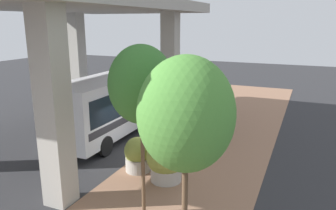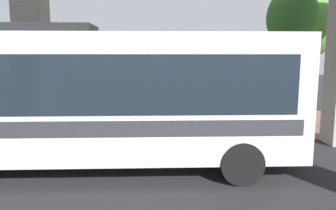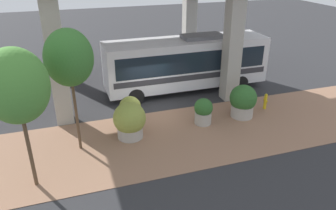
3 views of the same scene
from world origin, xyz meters
name	(u,v)px [view 3 (image 3 of 3)]	position (x,y,z in m)	size (l,w,h in m)	color
ground_plane	(155,112)	(0.00, 0.00, 0.00)	(80.00, 80.00, 0.00)	#2D2D30
sidewalk_strip	(172,137)	(-3.00, 0.00, 0.01)	(6.00, 40.00, 0.02)	#936B51
bus	(187,61)	(2.72, -2.96, 2.00)	(2.76, 10.68, 3.68)	silver
fire_hydrant	(265,101)	(-1.60, -6.33, 0.50)	(0.38, 0.18, 0.98)	gold
planter_front	(130,121)	(-2.31, 1.98, 0.94)	(1.63, 1.63, 1.90)	#ADA89E
planter_middle	(203,111)	(-2.13, -2.09, 0.75)	(1.00, 1.00, 1.47)	#ADA89E
planter_back	(130,110)	(-0.81, 1.63, 0.75)	(1.18, 1.18, 1.55)	#ADA89E
planter_extra	(243,101)	(-2.04, -4.53, 0.95)	(1.51, 1.51, 1.90)	#ADA89E
street_tree_near	(16,86)	(-4.78, 6.39, 4.28)	(2.32, 2.32, 5.68)	brown
street_tree_far	(69,58)	(-2.58, 4.47, 4.48)	(2.08, 2.08, 5.74)	brown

